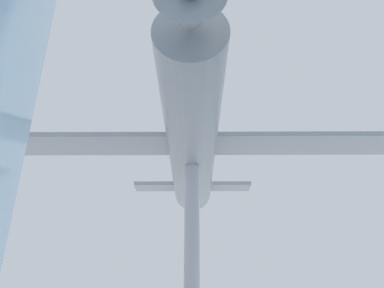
{
  "coord_description": "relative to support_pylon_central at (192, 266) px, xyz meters",
  "views": [
    {
      "loc": [
        3.78,
        11.98,
        1.9
      ],
      "look_at": [
        0.0,
        0.0,
        7.79
      ],
      "focal_mm": 35.0,
      "sensor_mm": 36.0,
      "label": 1
    }
  ],
  "objects": [
    {
      "name": "support_pylon_central",
      "position": [
        0.0,
        0.0,
        0.0
      ],
      "size": [
        0.53,
        0.53,
        6.89
      ],
      "color": "#B7B7BC",
      "rests_on": "ground_plane"
    },
    {
      "name": "suspended_airplane",
      "position": [
        0.06,
        0.18,
        4.35
      ],
      "size": [
        17.6,
        13.53,
        2.79
      ],
      "rotation": [
        0.0,
        0.0,
        -0.31
      ],
      "color": "#93999E",
      "rests_on": "support_pylon_central"
    }
  ]
}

